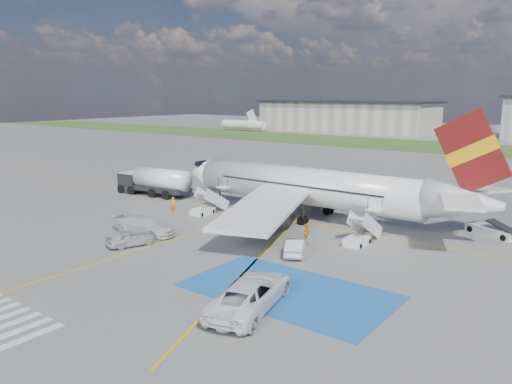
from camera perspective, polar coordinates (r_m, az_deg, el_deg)
ground at (r=43.00m, az=-4.50°, el=-6.49°), size 400.00×400.00×0.00m
grass_strip at (r=129.04m, az=24.98°, el=4.37°), size 400.00×30.00×0.01m
taxiway_line_main at (r=52.18m, az=4.33°, el=-3.30°), size 120.00×0.20×0.01m
taxiway_line_cross at (r=40.50m, az=-19.53°, el=-8.25°), size 0.20×60.00×0.01m
taxiway_line_diag at (r=52.18m, az=4.33°, el=-3.30°), size 20.71×56.45×0.01m
staging_box at (r=34.24m, az=3.69°, el=-11.21°), size 14.00×8.00×0.01m
terminal_west at (r=180.54m, az=10.29°, el=8.48°), size 60.00×22.00×10.00m
airliner at (r=52.33m, az=6.96°, el=0.50°), size 36.81×32.95×11.92m
airstairs_fwd at (r=55.23m, az=-5.84°, el=-1.85°), size 1.90×5.20×3.60m
airstairs_aft at (r=45.00m, az=11.69°, el=-5.06°), size 1.90×5.20×3.60m
fuel_tanker at (r=66.04m, az=-11.52°, el=0.93°), size 10.78×4.02×3.60m
gpu_cart at (r=59.85m, az=-5.26°, el=-0.72°), size 2.13×1.60×1.60m
belt_loader at (r=51.66m, az=25.34°, el=-4.09°), size 5.14×3.36×1.50m
car_silver_a at (r=44.80m, az=-14.13°, el=-5.13°), size 2.87×4.44×1.41m
car_silver_b at (r=41.32m, az=4.54°, el=-6.23°), size 3.21×4.38×1.37m
van_white_a at (r=31.31m, az=-0.58°, el=-10.94°), size 4.75×7.20×2.48m
van_white_b at (r=48.41m, az=-12.71°, el=-3.44°), size 5.38×2.39×2.07m
crew_fwd at (r=56.32m, az=-9.44°, el=-1.44°), size 0.74×0.62×1.71m
crew_nose at (r=59.32m, az=-5.19°, el=-0.69°), size 1.05×1.05×1.72m
crew_aft at (r=44.06m, az=5.74°, el=-4.80°), size 0.84×1.19×1.88m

